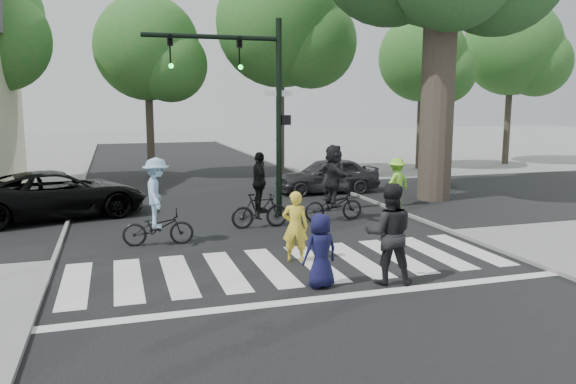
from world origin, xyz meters
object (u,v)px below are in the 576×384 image
at_px(pedestrian_woman, 295,227).
at_px(cyclist_mid, 260,197).
at_px(cyclist_right, 334,187).
at_px(traffic_signal, 252,90).
at_px(pedestrian_adult, 389,234).
at_px(cyclist_left, 157,208).
at_px(pedestrian_child, 321,251).
at_px(car_grey, 327,175).
at_px(car_suv, 58,194).

height_order(pedestrian_woman, cyclist_mid, cyclist_mid).
height_order(pedestrian_woman, cyclist_right, cyclist_right).
distance_m(traffic_signal, pedestrian_adult, 7.58).
height_order(cyclist_left, cyclist_right, cyclist_right).
distance_m(pedestrian_child, cyclist_right, 6.23).
xyz_separation_m(pedestrian_child, cyclist_mid, (0.17, 5.39, 0.16)).
relative_size(pedestrian_child, cyclist_left, 0.66).
bearing_deg(car_grey, pedestrian_adult, -14.16).
bearing_deg(cyclist_mid, cyclist_right, 7.07).
bearing_deg(car_grey, traffic_signal, -44.53).
distance_m(cyclist_mid, car_suv, 6.43).
relative_size(cyclist_left, cyclist_right, 0.95).
height_order(cyclist_mid, car_suv, cyclist_mid).
bearing_deg(cyclist_left, pedestrian_child, -57.02).
bearing_deg(pedestrian_woman, car_grey, -92.34).
xyz_separation_m(traffic_signal, pedestrian_adult, (1.06, -6.92, -2.90)).
relative_size(cyclist_mid, car_grey, 0.53).
bearing_deg(cyclist_mid, pedestrian_child, -91.86).
height_order(pedestrian_woman, cyclist_left, cyclist_left).
distance_m(pedestrian_child, car_grey, 11.48).
distance_m(pedestrian_child, cyclist_mid, 5.39).
bearing_deg(cyclist_mid, pedestrian_woman, -91.46).
bearing_deg(pedestrian_adult, car_grey, -85.58).
xyz_separation_m(pedestrian_adult, car_grey, (2.88, 10.83, -0.31)).
relative_size(pedestrian_adult, cyclist_right, 0.87).
xyz_separation_m(cyclist_right, car_grey, (1.71, 4.99, -0.33)).
relative_size(traffic_signal, cyclist_mid, 2.77).
relative_size(traffic_signal, cyclist_left, 2.73).
height_order(traffic_signal, car_grey, traffic_signal).
xyz_separation_m(pedestrian_adult, cyclist_left, (-4.11, 4.39, -0.05)).
bearing_deg(pedestrian_child, cyclist_right, -125.48).
height_order(traffic_signal, pedestrian_child, traffic_signal).
relative_size(traffic_signal, pedestrian_adult, 2.99).
xyz_separation_m(pedestrian_adult, car_suv, (-6.79, 8.71, -0.26)).
bearing_deg(car_grey, pedestrian_child, -20.96).
bearing_deg(pedestrian_woman, car_suv, -27.66).
height_order(cyclist_right, car_suv, cyclist_right).
distance_m(pedestrian_woman, car_grey, 9.76).
relative_size(pedestrian_adult, cyclist_mid, 0.93).
xyz_separation_m(pedestrian_child, cyclist_left, (-2.74, 4.23, 0.23)).
distance_m(pedestrian_child, cyclist_left, 5.04).
relative_size(pedestrian_woman, pedestrian_child, 1.10).
bearing_deg(pedestrian_adult, cyclist_left, -27.56).
relative_size(cyclist_right, car_grey, 0.57).
xyz_separation_m(cyclist_left, cyclist_right, (5.28, 1.46, 0.07)).
xyz_separation_m(pedestrian_child, car_suv, (-5.43, 8.55, 0.01)).
xyz_separation_m(pedestrian_child, car_grey, (4.25, 10.67, -0.03)).
xyz_separation_m(cyclist_left, cyclist_mid, (2.92, 1.16, -0.06)).
distance_m(pedestrian_child, pedestrian_adult, 1.40).
distance_m(cyclist_left, cyclist_right, 5.48).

